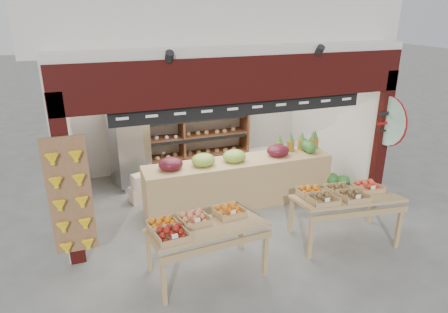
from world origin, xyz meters
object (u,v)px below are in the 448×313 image
watermelon_pile (341,190)px  back_shelving (182,124)px  display_table_left (197,226)px  mid_counter (238,180)px  display_table_right (342,196)px  cardboard_stack (150,188)px  refrigerator (129,147)px

watermelon_pile → back_shelving: bearing=135.7°
display_table_left → watermelon_pile: bearing=21.2°
back_shelving → mid_counter: size_ratio=0.86×
mid_counter → display_table_right: bearing=-58.1°
display_table_left → display_table_right: bearing=1.9°
display_table_right → watermelon_pile: bearing=53.3°
display_table_left → watermelon_pile: 3.68m
display_table_right → cardboard_stack: bearing=135.8°
back_shelving → mid_counter: bearing=-73.4°
display_table_left → display_table_right: (2.47, 0.08, 0.02)m
display_table_left → watermelon_pile: size_ratio=2.47×
cardboard_stack → display_table_right: size_ratio=0.56×
mid_counter → refrigerator: bearing=138.9°
display_table_left → watermelon_pile: (3.39, 1.31, -0.59)m
cardboard_stack → display_table_left: size_ratio=0.58×
back_shelving → refrigerator: size_ratio=1.83×
back_shelving → cardboard_stack: size_ratio=3.24×
display_table_left → cardboard_stack: bearing=94.9°
mid_counter → watermelon_pile: 2.11m
cardboard_stack → watermelon_pile: cardboard_stack is taller
refrigerator → display_table_right: 4.50m
refrigerator → back_shelving: bearing=-1.0°
display_table_right → watermelon_pile: display_table_right is taller
watermelon_pile → refrigerator: bearing=151.0°
display_table_left → watermelon_pile: display_table_left is taller
back_shelving → display_table_right: (1.71, -3.80, -0.36)m
refrigerator → display_table_right: refrigerator is taller
refrigerator → watermelon_pile: bearing=-48.1°
refrigerator → cardboard_stack: 1.04m
cardboard_stack → display_table_left: (0.23, -2.70, 0.57)m
mid_counter → display_table_left: 2.32m
cardboard_stack → watermelon_pile: (3.62, -1.39, -0.02)m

